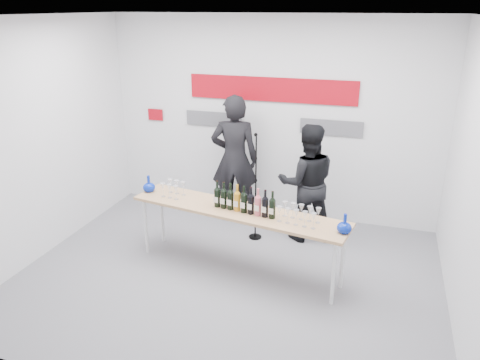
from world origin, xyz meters
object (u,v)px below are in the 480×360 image
object	(u,v)px
mic_stand	(255,207)
presenter_right	(307,183)
presenter_left	(234,159)
tasting_table	(237,214)

from	to	relation	value
mic_stand	presenter_right	bearing A→B (deg)	9.95
presenter_right	mic_stand	bearing A→B (deg)	1.49
presenter_left	presenter_right	bearing A→B (deg)	153.95
tasting_table	mic_stand	size ratio (longest dim) A/B	1.79
tasting_table	presenter_right	xyz separation A→B (m)	(0.64, 1.10, 0.07)
tasting_table	mic_stand	distance (m)	0.91
presenter_right	tasting_table	bearing A→B (deg)	41.82
tasting_table	presenter_right	bearing A→B (deg)	69.40
tasting_table	mic_stand	bearing A→B (deg)	100.88
tasting_table	mic_stand	world-z (taller)	mic_stand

